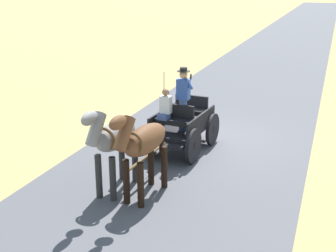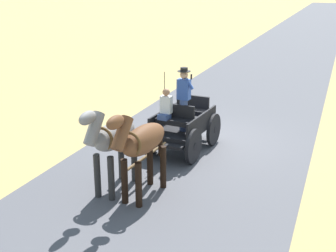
% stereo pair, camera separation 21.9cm
% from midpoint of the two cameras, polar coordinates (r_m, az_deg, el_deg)
% --- Properties ---
extents(ground_plane, '(200.00, 200.00, 0.00)m').
position_cam_midpoint_polar(ground_plane, '(13.94, 5.16, -1.84)').
color(ground_plane, tan).
extents(road_surface, '(6.36, 160.00, 0.01)m').
position_cam_midpoint_polar(road_surface, '(13.94, 5.16, -1.82)').
color(road_surface, '#4C4C51').
rests_on(road_surface, ground).
extents(horse_drawn_carriage, '(1.59, 4.52, 2.50)m').
position_cam_midpoint_polar(horse_drawn_carriage, '(12.83, 2.31, 0.27)').
color(horse_drawn_carriage, black).
rests_on(horse_drawn_carriage, ground).
extents(horse_near_side, '(0.75, 2.15, 2.21)m').
position_cam_midpoint_polar(horse_near_side, '(9.95, -2.77, -2.15)').
color(horse_near_side, brown).
rests_on(horse_near_side, ground).
extents(horse_off_side, '(0.63, 2.13, 2.21)m').
position_cam_midpoint_polar(horse_off_side, '(10.31, -6.42, -1.49)').
color(horse_off_side, gray).
rests_on(horse_off_side, ground).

